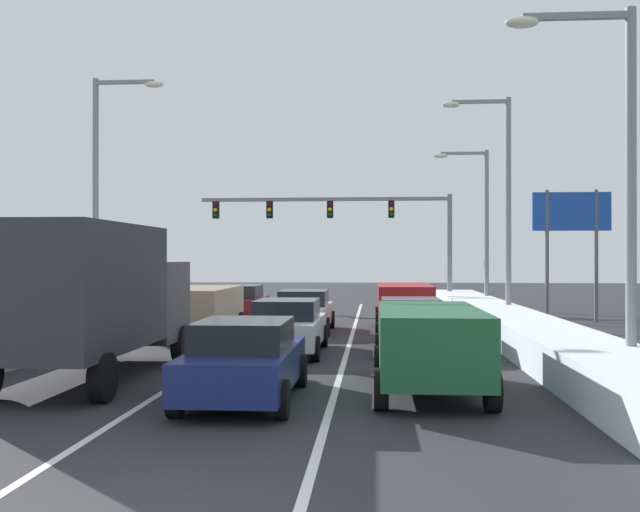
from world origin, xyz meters
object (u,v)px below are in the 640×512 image
at_px(suv_red_right_lane_third, 404,302).
at_px(street_lamp_right_far, 479,215).
at_px(sedan_black_right_lane_second, 410,324).
at_px(suv_tan_left_lane_second, 202,307).
at_px(traffic_light_gantry, 354,218).
at_px(sedan_white_center_lane_second, 288,326).
at_px(sedan_silver_center_lane_third, 304,311).
at_px(street_lamp_right_mid, 499,191).
at_px(suv_green_right_lane_nearest, 429,342).
at_px(roadside_sign_right, 572,225).
at_px(sedan_navy_center_lane_nearest, 245,360).
at_px(street_lamp_left_mid, 104,182).
at_px(street_lamp_right_near, 612,159).
at_px(sedan_maroon_left_lane_third, 241,303).
at_px(box_truck_left_lane_nearest, 93,293).

bearing_deg(suv_red_right_lane_third, street_lamp_right_far, 64.50).
bearing_deg(sedan_black_right_lane_second, suv_tan_left_lane_second, 156.51).
bearing_deg(suv_tan_left_lane_second, traffic_light_gantry, 74.67).
bearing_deg(sedan_white_center_lane_second, street_lamp_right_far, 64.50).
distance_m(sedan_silver_center_lane_third, street_lamp_right_mid, 9.09).
bearing_deg(suv_green_right_lane_nearest, street_lamp_right_far, 79.56).
bearing_deg(suv_red_right_lane_third, street_lamp_right_mid, 20.02).
height_order(suv_green_right_lane_nearest, street_lamp_right_far, street_lamp_right_far).
bearing_deg(sedan_black_right_lane_second, suv_green_right_lane_nearest, -89.56).
bearing_deg(suv_tan_left_lane_second, roadside_sign_right, 26.84).
xyz_separation_m(sedan_white_center_lane_second, traffic_light_gantry, (1.24, 20.60, 4.12)).
height_order(sedan_navy_center_lane_nearest, street_lamp_left_mid, street_lamp_left_mid).
height_order(sedan_white_center_lane_second, suv_tan_left_lane_second, suv_tan_left_lane_second).
relative_size(street_lamp_right_far, roadside_sign_right, 1.43).
bearing_deg(street_lamp_left_mid, street_lamp_right_near, -36.29).
bearing_deg(sedan_navy_center_lane_nearest, sedan_silver_center_lane_third, 90.52).
height_order(sedan_navy_center_lane_nearest, sedan_maroon_left_lane_third, same).
xyz_separation_m(box_truck_left_lane_nearest, roadside_sign_right, (14.26, 15.61, 2.12)).
height_order(sedan_navy_center_lane_nearest, box_truck_left_lane_nearest, box_truck_left_lane_nearest).
bearing_deg(sedan_black_right_lane_second, sedan_silver_center_lane_third, 124.94).
bearing_deg(suv_tan_left_lane_second, suv_green_right_lane_nearest, -54.60).
bearing_deg(sedan_maroon_left_lane_third, sedan_silver_center_lane_third, -55.73).
bearing_deg(suv_green_right_lane_nearest, suv_tan_left_lane_second, 125.40).
bearing_deg(street_lamp_right_near, traffic_light_gantry, 103.37).
bearing_deg(suv_tan_left_lane_second, sedan_black_right_lane_second, -23.49).
bearing_deg(suv_green_right_lane_nearest, sedan_navy_center_lane_nearest, -163.44).
relative_size(sedan_navy_center_lane_nearest, traffic_light_gantry, 0.32).
height_order(suv_green_right_lane_nearest, sedan_white_center_lane_second, suv_green_right_lane_nearest).
bearing_deg(sedan_black_right_lane_second, box_truck_left_lane_nearest, -141.75).
bearing_deg(box_truck_left_lane_nearest, suv_green_right_lane_nearest, -8.29).
bearing_deg(sedan_black_right_lane_second, suv_red_right_lane_third, 89.21).
bearing_deg(sedan_maroon_left_lane_third, sedan_white_center_lane_second, -72.83).
distance_m(street_lamp_right_far, roadside_sign_right, 5.66).
distance_m(traffic_light_gantry, roadside_sign_right, 13.49).
xyz_separation_m(suv_green_right_lane_nearest, street_lamp_right_far, (3.92, 21.30, 3.72)).
distance_m(sedan_maroon_left_lane_third, roadside_sign_right, 14.22).
xyz_separation_m(suv_red_right_lane_third, suv_tan_left_lane_second, (-6.87, -3.54, 0.00)).
xyz_separation_m(sedan_silver_center_lane_third, street_lamp_right_far, (7.52, 9.55, 3.97)).
xyz_separation_m(street_lamp_left_mid, roadside_sign_right, (18.08, 4.84, -1.45)).
xyz_separation_m(sedan_black_right_lane_second, sedan_navy_center_lane_nearest, (-3.43, -7.70, 0.00)).
distance_m(suv_green_right_lane_nearest, sedan_black_right_lane_second, 6.67).
bearing_deg(sedan_silver_center_lane_third, sedan_navy_center_lane_nearest, -89.48).
bearing_deg(sedan_maroon_left_lane_third, traffic_light_gantry, 65.65).
bearing_deg(roadside_sign_right, suv_green_right_lane_nearest, -113.03).
bearing_deg(street_lamp_right_mid, sedan_white_center_lane_second, -129.71).
bearing_deg(suv_red_right_lane_third, suv_green_right_lane_nearest, -90.17).
height_order(suv_red_right_lane_third, suv_tan_left_lane_second, same).
xyz_separation_m(street_lamp_right_mid, street_lamp_left_mid, (-14.78, -2.70, 0.18)).
xyz_separation_m(sedan_black_right_lane_second, street_lamp_right_near, (3.85, -5.72, 3.93)).
height_order(sedan_silver_center_lane_third, suv_tan_left_lane_second, suv_tan_left_lane_second).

